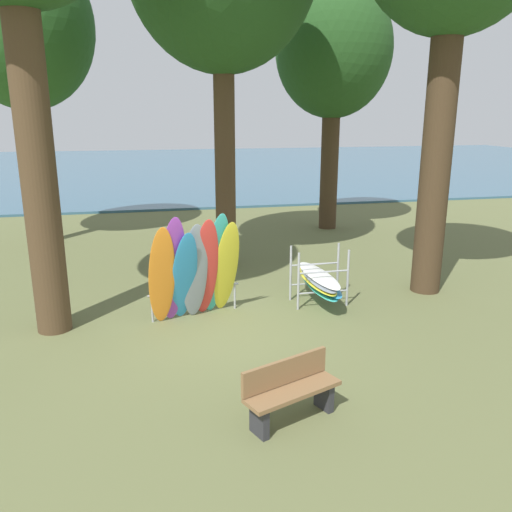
{
  "coord_description": "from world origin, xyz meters",
  "views": [
    {
      "loc": [
        -1.3,
        -9.44,
        4.07
      ],
      "look_at": [
        0.97,
        1.08,
        1.1
      ],
      "focal_mm": 36.82,
      "sensor_mm": 36.0,
      "label": 1
    }
  ],
  "objects": [
    {
      "name": "ground_plane",
      "position": [
        0.0,
        0.0,
        0.0
      ],
      "size": [
        80.0,
        80.0,
        0.0
      ],
      "primitive_type": "plane",
      "color": "#60663D"
    },
    {
      "name": "leaning_board_pile",
      "position": [
        -0.39,
        0.51,
        1.03
      ],
      "size": [
        1.96,
        1.11,
        2.22
      ],
      "color": "orange",
      "rests_on": "ground"
    },
    {
      "name": "lake_water",
      "position": [
        0.0,
        30.77,
        0.05
      ],
      "size": [
        80.0,
        36.0,
        0.1
      ],
      "primitive_type": "cube",
      "color": "#38607A",
      "rests_on": "ground"
    },
    {
      "name": "tree_far_right_back",
      "position": [
        5.14,
        8.2,
        5.97
      ],
      "size": [
        3.88,
        3.88,
        8.3
      ],
      "color": "#42301E",
      "rests_on": "ground"
    },
    {
      "name": "park_bench",
      "position": [
        0.49,
        -3.34,
        0.45
      ],
      "size": [
        1.45,
        0.92,
        0.85
      ],
      "color": "#2D2D33",
      "rests_on": "ground"
    },
    {
      "name": "board_storage_rack",
      "position": [
        2.33,
        0.91,
        0.52
      ],
      "size": [
        1.15,
        2.12,
        1.25
      ],
      "color": "#9EA0A5",
      "rests_on": "ground"
    },
    {
      "name": "tree_far_left_back",
      "position": [
        -4.51,
        8.03,
        6.44
      ],
      "size": [
        4.15,
        4.15,
        8.86
      ],
      "color": "#42301E",
      "rests_on": "ground"
    }
  ]
}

